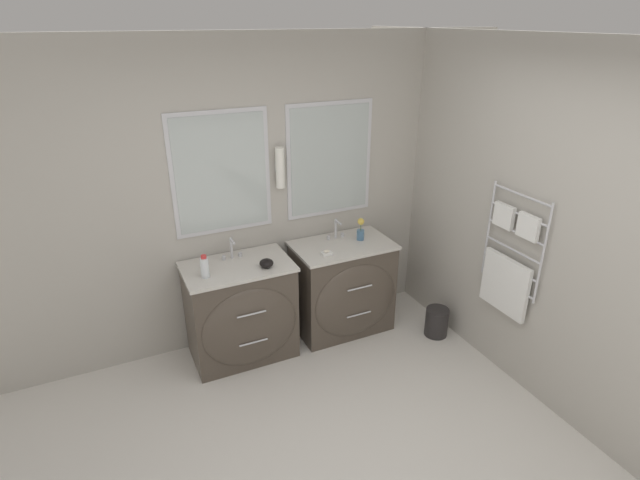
{
  "coord_description": "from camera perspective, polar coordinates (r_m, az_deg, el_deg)",
  "views": [
    {
      "loc": [
        -1.12,
        -1.74,
        2.69
      ],
      "look_at": [
        0.37,
        1.45,
        1.11
      ],
      "focal_mm": 28.0,
      "sensor_mm": 36.0,
      "label": 1
    }
  ],
  "objects": [
    {
      "name": "waste_bin",
      "position": [
        4.74,
        13.18,
        -9.04
      ],
      "size": [
        0.21,
        0.21,
        0.27
      ],
      "color": "#282626",
      "rests_on": "ground_plane"
    },
    {
      "name": "toiletry_bottle",
      "position": [
        3.91,
        -13.04,
        -3.03
      ],
      "size": [
        0.07,
        0.07,
        0.19
      ],
      "color": "silver",
      "rests_on": "vanity_left"
    },
    {
      "name": "faucet_right",
      "position": [
        4.47,
        1.87,
        1.2
      ],
      "size": [
        0.17,
        0.12,
        0.18
      ],
      "color": "silver",
      "rests_on": "vanity_right"
    },
    {
      "name": "faucet_left",
      "position": [
        4.16,
        -10.04,
        -1.03
      ],
      "size": [
        0.17,
        0.12,
        0.18
      ],
      "color": "silver",
      "rests_on": "vanity_left"
    },
    {
      "name": "vanity_left",
      "position": [
        4.26,
        -8.92,
        -8.09
      ],
      "size": [
        0.88,
        0.61,
        0.86
      ],
      "color": "#4C4238",
      "rests_on": "ground_plane"
    },
    {
      "name": "wall_back",
      "position": [
        4.23,
        -8.24,
        4.94
      ],
      "size": [
        4.94,
        0.16,
        2.6
      ],
      "color": "#B2ADA3",
      "rests_on": "ground_plane"
    },
    {
      "name": "flower_vase",
      "position": [
        4.46,
        4.66,
        1.12
      ],
      "size": [
        0.07,
        0.07,
        0.21
      ],
      "color": "teal",
      "rests_on": "vanity_right"
    },
    {
      "name": "vanity_right",
      "position": [
        4.56,
        2.73,
        -5.43
      ],
      "size": [
        0.88,
        0.61,
        0.86
      ],
      "color": "#4C4238",
      "rests_on": "ground_plane"
    },
    {
      "name": "wall_right",
      "position": [
        4.13,
        20.14,
        2.9
      ],
      "size": [
        0.13,
        4.1,
        2.6
      ],
      "color": "#B2ADA3",
      "rests_on": "ground_plane"
    },
    {
      "name": "soap_dish",
      "position": [
        4.19,
        0.76,
        -1.5
      ],
      "size": [
        0.09,
        0.06,
        0.04
      ],
      "color": "white",
      "rests_on": "vanity_right"
    },
    {
      "name": "amenity_bowl",
      "position": [
        4.01,
        -6.08,
        -2.63
      ],
      "size": [
        0.11,
        0.11,
        0.07
      ],
      "color": "black",
      "rests_on": "vanity_left"
    }
  ]
}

